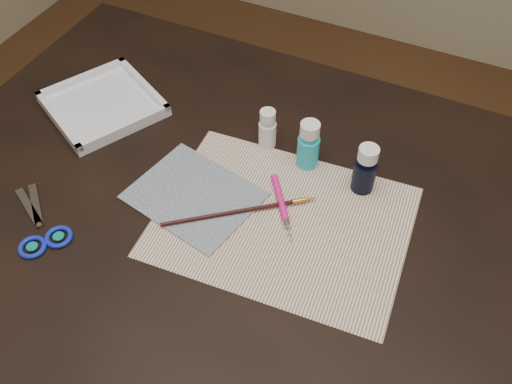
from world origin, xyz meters
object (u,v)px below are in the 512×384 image
at_px(canvas, 194,196).
at_px(paint_bottle_navy, 365,169).
at_px(paint_bottle_cyan, 309,145).
at_px(scissors, 33,220).
at_px(paint_bottle_white, 268,128).
at_px(palette_tray, 103,104).
at_px(paper, 283,221).

relative_size(canvas, paint_bottle_navy, 2.15).
height_order(paint_bottle_cyan, scissors, paint_bottle_cyan).
relative_size(paint_bottle_white, palette_tray, 0.41).
relative_size(paper, paint_bottle_navy, 4.27).
distance_m(canvas, palette_tray, 0.32).
relative_size(paint_bottle_cyan, palette_tray, 0.49).
xyz_separation_m(paper, paint_bottle_cyan, (-0.02, 0.15, 0.05)).
bearing_deg(paint_bottle_cyan, palette_tray, -175.66).
bearing_deg(canvas, palette_tray, 155.72).
relative_size(paint_bottle_white, scissors, 0.46).
xyz_separation_m(scissors, palette_tray, (-0.07, 0.30, 0.01)).
height_order(paint_bottle_white, scissors, paint_bottle_white).
relative_size(paint_bottle_cyan, paint_bottle_navy, 1.00).
height_order(paint_bottle_cyan, palette_tray, paint_bottle_cyan).
distance_m(canvas, scissors, 0.28).
bearing_deg(paper, canvas, -174.42).
distance_m(paint_bottle_white, palette_tray, 0.36).
bearing_deg(paper, paint_bottle_cyan, 95.79).
xyz_separation_m(paint_bottle_white, paint_bottle_navy, (0.20, -0.03, 0.01)).
distance_m(paint_bottle_white, scissors, 0.45).
bearing_deg(paint_bottle_white, scissors, -129.27).
bearing_deg(paint_bottle_cyan, paper, -84.21).
bearing_deg(scissors, paint_bottle_navy, -117.82).
xyz_separation_m(paint_bottle_navy, scissors, (-0.49, -0.32, -0.05)).
bearing_deg(paint_bottle_cyan, paint_bottle_navy, -7.12).
relative_size(paper, canvas, 1.98).
bearing_deg(paint_bottle_navy, paint_bottle_cyan, 172.88).
xyz_separation_m(paint_bottle_white, palette_tray, (-0.35, -0.05, -0.03)).
distance_m(paint_bottle_cyan, palette_tray, 0.45).
height_order(paper, canvas, canvas).
distance_m(scissors, palette_tray, 0.31).
bearing_deg(paper, paint_bottle_navy, 53.63).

